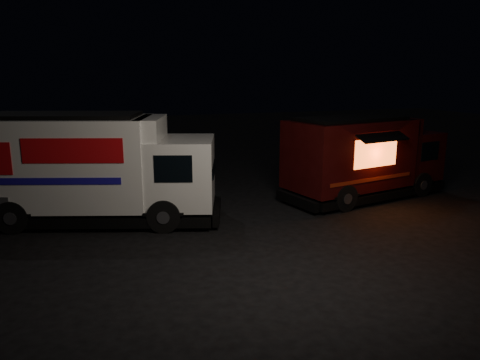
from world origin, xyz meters
The scene contains 3 objects.
ground centered at (0.00, 0.00, 0.00)m, with size 80.00×80.00×0.00m, color black.
white_truck centered at (-4.01, 2.71, 1.74)m, with size 7.69×2.62×3.49m, color white, non-canonical shape.
red_truck centered at (5.80, 2.49, 1.57)m, with size 6.74×2.48×3.14m, color #380A0A, non-canonical shape.
Camera 1 is at (-4.61, -12.55, 4.72)m, focal length 35.00 mm.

